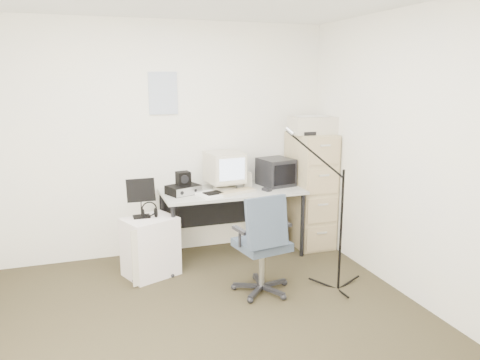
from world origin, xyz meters
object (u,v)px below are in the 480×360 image
object	(u,v)px
office_chair	(262,243)
side_cart	(150,247)
filing_cabinet	(310,190)
desk	(232,222)

from	to	relation	value
office_chair	side_cart	world-z (taller)	office_chair
filing_cabinet	office_chair	size ratio (longest dim) A/B	1.38
filing_cabinet	side_cart	bearing A→B (deg)	-171.03
filing_cabinet	desk	bearing A→B (deg)	-178.19
desk	office_chair	distance (m)	0.97
desk	side_cart	bearing A→B (deg)	-163.99
desk	filing_cabinet	bearing A→B (deg)	1.81
filing_cabinet	office_chair	distance (m)	1.41
side_cart	desk	bearing A→B (deg)	-6.45
office_chair	side_cart	size ratio (longest dim) A/B	1.61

